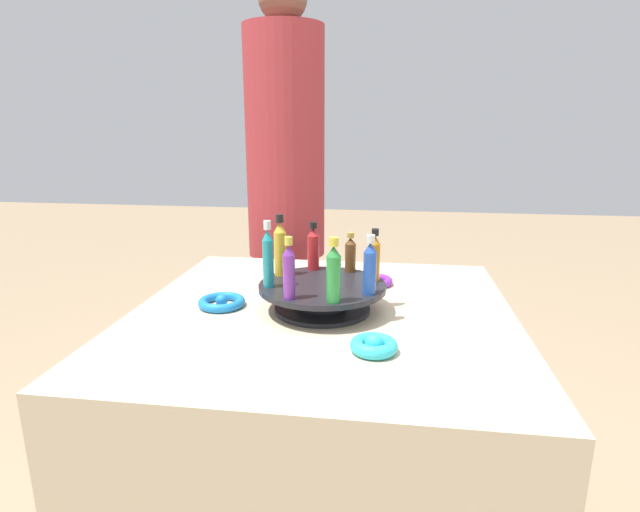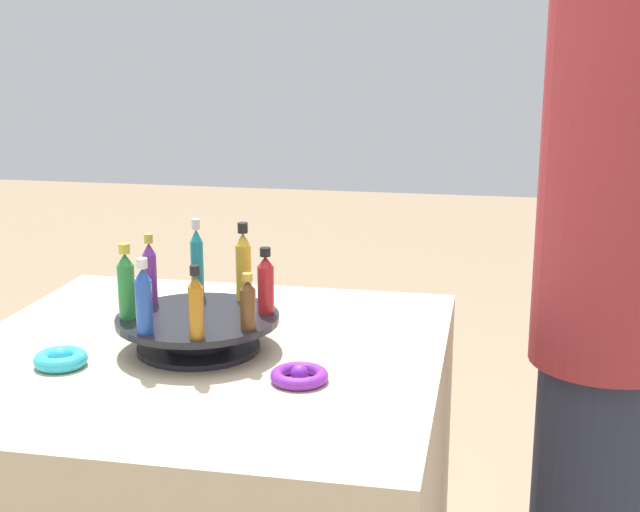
# 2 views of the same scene
# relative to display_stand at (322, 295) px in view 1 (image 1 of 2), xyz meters

# --- Properties ---
(party_table) EXTENTS (0.87, 0.87, 0.76)m
(party_table) POSITION_rel_display_stand_xyz_m (0.00, 0.00, -0.42)
(party_table) COLOR beige
(party_table) RESTS_ON ground_plane
(display_stand) EXTENTS (0.29, 0.29, 0.06)m
(display_stand) POSITION_rel_display_stand_xyz_m (0.00, 0.00, 0.00)
(display_stand) COLOR black
(display_stand) RESTS_ON party_table
(bottle_brown) EXTENTS (0.03, 0.03, 0.10)m
(bottle_brown) POSITION_rel_display_stand_xyz_m (-0.11, 0.05, 0.07)
(bottle_brown) COLOR brown
(bottle_brown) RESTS_ON display_stand
(bottle_red) EXTENTS (0.03, 0.03, 0.12)m
(bottle_red) POSITION_rel_display_stand_xyz_m (-0.12, -0.04, 0.08)
(bottle_red) COLOR #B21E23
(bottle_red) RESTS_ON display_stand
(bottle_gold) EXTENTS (0.03, 0.03, 0.15)m
(bottle_gold) POSITION_rel_display_stand_xyz_m (-0.05, -0.11, 0.09)
(bottle_gold) COLOR gold
(bottle_gold) RESTS_ON display_stand
(bottle_teal) EXTENTS (0.02, 0.02, 0.15)m
(bottle_teal) POSITION_rel_display_stand_xyz_m (0.04, -0.12, 0.10)
(bottle_teal) COLOR teal
(bottle_teal) RESTS_ON display_stand
(bottle_purple) EXTENTS (0.03, 0.03, 0.13)m
(bottle_purple) POSITION_rel_display_stand_xyz_m (0.11, -0.05, 0.09)
(bottle_purple) COLOR #702D93
(bottle_purple) RESTS_ON display_stand
(bottle_green) EXTENTS (0.03, 0.03, 0.14)m
(bottle_green) POSITION_rel_display_stand_xyz_m (0.12, 0.04, 0.09)
(bottle_green) COLOR #288438
(bottle_green) RESTS_ON display_stand
(bottle_blue) EXTENTS (0.03, 0.03, 0.13)m
(bottle_blue) POSITION_rel_display_stand_xyz_m (0.05, 0.11, 0.09)
(bottle_blue) COLOR #234CAD
(bottle_blue) RESTS_ON display_stand
(bottle_amber) EXTENTS (0.03, 0.03, 0.12)m
(bottle_amber) POSITION_rel_display_stand_xyz_m (-0.04, 0.12, 0.08)
(bottle_amber) COLOR #AD6B19
(bottle_amber) RESTS_ON display_stand
(ribbon_bow_blue) EXTENTS (0.11, 0.11, 0.03)m
(ribbon_bow_blue) POSITION_rel_display_stand_xyz_m (0.01, -0.24, -0.03)
(ribbon_bow_blue) COLOR blue
(ribbon_bow_blue) RESTS_ON party_table
(ribbon_bow_teal) EXTENTS (0.09, 0.09, 0.04)m
(ribbon_bow_teal) POSITION_rel_display_stand_xyz_m (0.20, 0.13, -0.02)
(ribbon_bow_teal) COLOR #2DB7CC
(ribbon_bow_teal) RESTS_ON party_table
(ribbon_bow_purple) EXTENTS (0.10, 0.10, 0.03)m
(ribbon_bow_purple) POSITION_rel_display_stand_xyz_m (-0.21, 0.11, -0.03)
(ribbon_bow_purple) COLOR purple
(ribbon_bow_purple) RESTS_ON party_table
(person_figure) EXTENTS (0.28, 0.28, 1.67)m
(person_figure) POSITION_rel_display_stand_xyz_m (-0.73, -0.23, 0.05)
(person_figure) COLOR #282D42
(person_figure) RESTS_ON ground_plane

